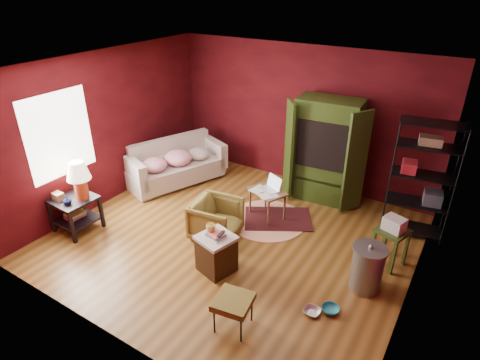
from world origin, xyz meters
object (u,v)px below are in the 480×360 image
object	(u,v)px
tv_armoire	(325,149)
wire_shelving	(423,176)
sofa	(176,164)
hamper	(216,253)
laptop_desk	(268,193)
armchair	(216,218)
side_table	(77,190)

from	to	relation	value
tv_armoire	wire_shelving	bearing A→B (deg)	-15.60
sofa	wire_shelving	distance (m)	4.71
hamper	laptop_desk	size ratio (longest dim) A/B	0.87
laptop_desk	tv_armoire	world-z (taller)	tv_armoire
laptop_desk	sofa	bearing A→B (deg)	-161.31
armchair	laptop_desk	xyz separation A→B (m)	(0.42, 0.99, 0.11)
tv_armoire	wire_shelving	size ratio (longest dim) A/B	1.00
wire_shelving	hamper	bearing A→B (deg)	-141.09
sofa	tv_armoire	size ratio (longest dim) A/B	1.03
armchair	hamper	size ratio (longest dim) A/B	1.09
sofa	armchair	xyz separation A→B (m)	(1.87, -1.21, -0.03)
hamper	laptop_desk	xyz separation A→B (m)	(-0.07, 1.69, 0.17)
sofa	armchair	bearing A→B (deg)	-103.75
wire_shelving	sofa	bearing A→B (deg)	178.34
side_table	wire_shelving	xyz separation A→B (m)	(4.83, 2.86, 0.33)
side_table	tv_armoire	size ratio (longest dim) A/B	0.64
tv_armoire	laptop_desk	bearing A→B (deg)	-120.19
armchair	tv_armoire	bearing A→B (deg)	-32.17
sofa	armchair	size ratio (longest dim) A/B	2.73
sofa	laptop_desk	bearing A→B (deg)	-76.21
side_table	sofa	bearing A→B (deg)	84.61
sofa	hamper	xyz separation A→B (m)	(2.36, -1.90, -0.09)
sofa	hamper	distance (m)	3.03
armchair	hamper	bearing A→B (deg)	-152.43
armchair	laptop_desk	size ratio (longest dim) A/B	0.95
sofa	side_table	size ratio (longest dim) A/B	1.60
side_table	hamper	world-z (taller)	side_table
tv_armoire	wire_shelving	world-z (taller)	wire_shelving
side_table	tv_armoire	world-z (taller)	tv_armoire
sofa	side_table	distance (m)	2.27
armchair	side_table	world-z (taller)	side_table
hamper	tv_armoire	bearing A→B (deg)	80.25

